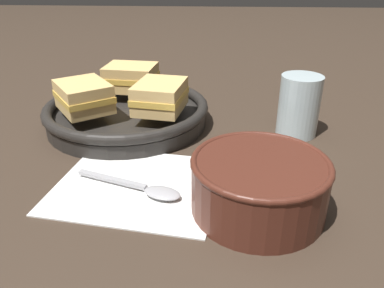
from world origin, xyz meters
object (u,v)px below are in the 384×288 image
(spoon, at_px, (148,189))
(sandwich_near_right, at_px, (84,96))
(soup_bowl, at_px, (259,182))
(sandwich_far_left, at_px, (160,96))
(skillet, at_px, (128,112))
(sandwich_near_left, at_px, (131,77))
(drinking_glass, at_px, (299,106))

(spoon, distance_m, sandwich_near_right, 0.23)
(soup_bowl, bearing_deg, sandwich_far_left, 123.83)
(soup_bowl, xyz_separation_m, skillet, (-0.21, 0.24, -0.02))
(skillet, bearing_deg, sandwich_far_left, -27.68)
(soup_bowl, height_order, sandwich_near_left, sandwich_near_left)
(sandwich_near_left, height_order, sandwich_far_left, same)
(sandwich_near_left, bearing_deg, sandwich_far_left, -56.17)
(spoon, xyz_separation_m, skillet, (-0.07, 0.22, 0.01))
(soup_bowl, relative_size, skillet, 0.39)
(soup_bowl, distance_m, sandwich_near_right, 0.34)
(skillet, height_order, sandwich_near_right, sandwich_near_right)
(soup_bowl, distance_m, spoon, 0.14)
(soup_bowl, relative_size, sandwich_near_left, 1.57)
(sandwich_near_left, bearing_deg, drinking_glass, -17.59)
(sandwich_near_right, relative_size, drinking_glass, 1.20)
(skillet, distance_m, sandwich_far_left, 0.08)
(sandwich_near_left, bearing_deg, skillet, -86.06)
(soup_bowl, height_order, sandwich_near_right, sandwich_near_right)
(soup_bowl, height_order, skillet, soup_bowl)
(sandwich_near_right, xyz_separation_m, drinking_glass, (0.35, 0.02, -0.01))
(soup_bowl, xyz_separation_m, spoon, (-0.13, 0.02, -0.03))
(spoon, height_order, sandwich_near_right, sandwich_near_right)
(drinking_glass, bearing_deg, soup_bowl, -111.39)
(sandwich_far_left, relative_size, drinking_glass, 1.04)
(drinking_glass, bearing_deg, spoon, -138.05)
(spoon, xyz_separation_m, sandwich_far_left, (-0.01, 0.19, 0.06))
(soup_bowl, bearing_deg, spoon, 170.20)
(sandwich_near_right, bearing_deg, soup_bowl, -37.32)
(spoon, bearing_deg, sandwich_near_left, 124.13)
(spoon, xyz_separation_m, sandwich_near_left, (-0.08, 0.29, 0.06))
(soup_bowl, xyz_separation_m, drinking_glass, (0.09, 0.22, 0.01))
(sandwich_near_right, distance_m, drinking_glass, 0.35)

